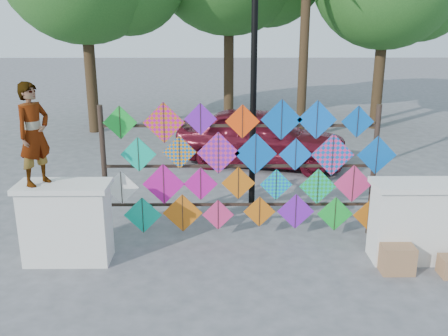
{
  "coord_description": "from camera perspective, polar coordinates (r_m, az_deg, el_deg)",
  "views": [
    {
      "loc": [
        -0.33,
        -7.32,
        3.69
      ],
      "look_at": [
        -0.26,
        0.6,
        1.28
      ],
      "focal_mm": 40.0,
      "sensor_mm": 36.0,
      "label": 1
    }
  ],
  "objects": [
    {
      "name": "vendor_woman",
      "position": [
        7.8,
        -20.91,
        3.63
      ],
      "size": [
        0.59,
        0.66,
        1.53
      ],
      "primitive_type": "imported",
      "rotation": [
        0.0,
        0.0,
        1.05
      ],
      "color": "#99999E",
      "rests_on": "parapet_left"
    },
    {
      "name": "parapet_left",
      "position": [
        8.1,
        -17.57,
        -5.94
      ],
      "size": [
        1.4,
        0.65,
        1.28
      ],
      "color": "silver",
      "rests_on": "ground"
    },
    {
      "name": "sedan",
      "position": [
        12.8,
        4.27,
        3.58
      ],
      "size": [
        4.65,
        2.85,
        1.48
      ],
      "primitive_type": "imported",
      "rotation": [
        0.0,
        0.0,
        1.3
      ],
      "color": "maroon",
      "rests_on": "ground"
    },
    {
      "name": "cardboard_box_near",
      "position": [
        8.05,
        19.05,
        -9.64
      ],
      "size": [
        0.48,
        0.43,
        0.43
      ],
      "primitive_type": "cube",
      "color": "#976749",
      "rests_on": "ground"
    },
    {
      "name": "lamppost",
      "position": [
        9.39,
        3.42,
        10.82
      ],
      "size": [
        0.28,
        0.28,
        4.46
      ],
      "color": "black",
      "rests_on": "ground"
    },
    {
      "name": "parapet_right",
      "position": [
        8.31,
        21.03,
        -5.69
      ],
      "size": [
        1.4,
        0.65,
        1.28
      ],
      "color": "silver",
      "rests_on": "ground"
    },
    {
      "name": "kite_rack",
      "position": [
        8.43,
        2.36,
        -0.07
      ],
      "size": [
        4.98,
        0.24,
        2.41
      ],
      "color": "black",
      "rests_on": "ground"
    },
    {
      "name": "ground",
      "position": [
        8.2,
        1.9,
        -9.79
      ],
      "size": [
        80.0,
        80.0,
        0.0
      ],
      "primitive_type": "plane",
      "color": "gray",
      "rests_on": "ground"
    }
  ]
}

